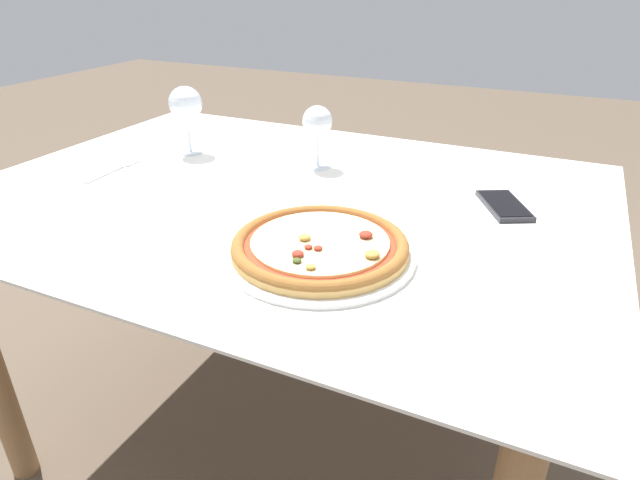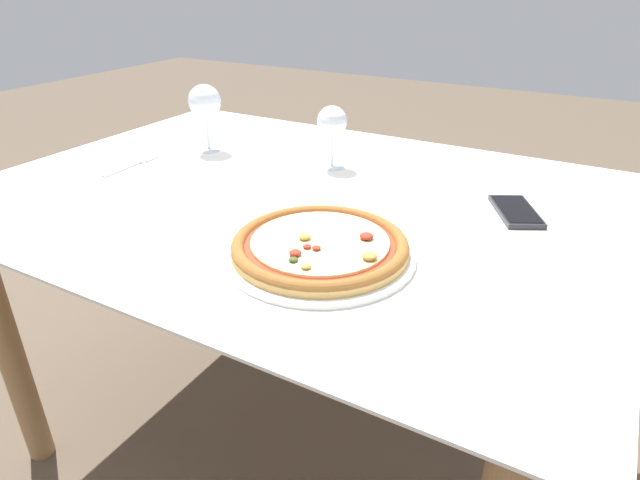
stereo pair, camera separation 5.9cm
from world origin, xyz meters
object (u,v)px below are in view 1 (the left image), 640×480
(pizza_plate, at_px, (320,247))
(wine_glass_far_right, at_px, (186,105))
(cell_phone, at_px, (504,205))
(wine_glass_far_left, at_px, (319,124))
(dining_table, at_px, (282,227))
(fork, at_px, (114,170))

(pizza_plate, bearing_deg, wine_glass_far_right, 146.08)
(cell_phone, bearing_deg, pizza_plate, -126.44)
(wine_glass_far_left, height_order, cell_phone, wine_glass_far_left)
(dining_table, height_order, wine_glass_far_right, wine_glass_far_right)
(fork, relative_size, cell_phone, 1.06)
(dining_table, xyz_separation_m, wine_glass_far_right, (-0.34, 0.14, 0.20))
(fork, bearing_deg, wine_glass_far_right, 66.97)
(wine_glass_far_left, bearing_deg, cell_phone, -8.53)
(dining_table, distance_m, pizza_plate, 0.31)
(dining_table, xyz_separation_m, cell_phone, (0.44, 0.12, 0.09))
(fork, xyz_separation_m, cell_phone, (0.86, 0.16, 0.00))
(pizza_plate, distance_m, cell_phone, 0.42)
(wine_glass_far_left, height_order, wine_glass_far_right, wine_glass_far_right)
(dining_table, xyz_separation_m, wine_glass_far_left, (0.00, 0.18, 0.19))
(pizza_plate, distance_m, wine_glass_far_left, 0.45)
(fork, xyz_separation_m, wine_glass_far_right, (0.08, 0.19, 0.12))
(fork, relative_size, wine_glass_far_right, 1.01)
(fork, bearing_deg, pizza_plate, -15.57)
(cell_phone, bearing_deg, wine_glass_far_left, 171.47)
(wine_glass_far_right, bearing_deg, wine_glass_far_left, 6.72)
(dining_table, relative_size, pizza_plate, 4.19)
(dining_table, relative_size, fork, 7.83)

